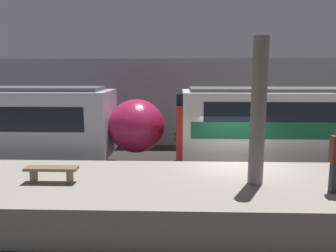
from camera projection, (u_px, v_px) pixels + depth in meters
name	position (u px, v px, depth m)	size (l,w,h in m)	color
ground_plane	(236.00, 190.00, 11.70)	(120.00, 120.00, 0.00)	#282623
platform	(249.00, 199.00, 9.56)	(40.00, 4.18, 1.06)	gray
station_rear_barrier	(216.00, 103.00, 18.34)	(50.00, 0.15, 4.88)	#939399
support_pillar_near	(258.00, 112.00, 8.98)	(0.42, 0.42, 4.08)	slate
platform_bench	(52.00, 171.00, 9.37)	(1.50, 0.40, 0.45)	brown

